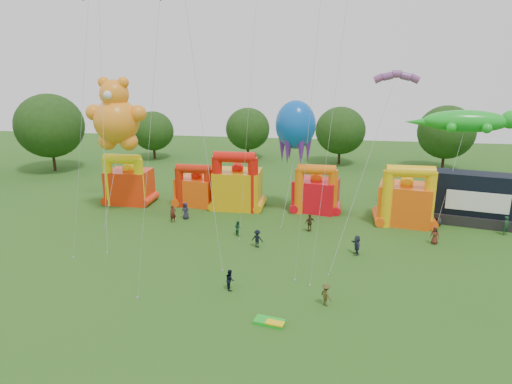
# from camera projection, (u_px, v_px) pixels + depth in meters

# --- Properties ---
(ground) EXTENTS (160.00, 160.00, 0.00)m
(ground) POSITION_uv_depth(u_px,v_px,m) (214.00, 359.00, 26.58)
(ground) COLOR #2A5919
(ground) RESTS_ON ground
(tree_ring) EXTENTS (121.60, 123.68, 12.07)m
(tree_ring) POSITION_uv_depth(u_px,v_px,m) (194.00, 255.00, 25.61)
(tree_ring) COLOR #352314
(tree_ring) RESTS_ON ground
(bouncy_castle_0) EXTENTS (5.01, 4.04, 6.32)m
(bouncy_castle_0) POSITION_uv_depth(u_px,v_px,m) (129.00, 184.00, 55.36)
(bouncy_castle_0) COLOR red
(bouncy_castle_0) RESTS_ON ground
(bouncy_castle_1) EXTENTS (5.06, 4.32, 5.22)m
(bouncy_castle_1) POSITION_uv_depth(u_px,v_px,m) (197.00, 189.00, 54.78)
(bouncy_castle_1) COLOR #FB500D
(bouncy_castle_1) RESTS_ON ground
(bouncy_castle_2) EXTENTS (5.38, 4.33, 7.00)m
(bouncy_castle_2) POSITION_uv_depth(u_px,v_px,m) (237.00, 186.00, 53.31)
(bouncy_castle_2) COLOR #E19F0B
(bouncy_castle_2) RESTS_ON ground
(bouncy_castle_3) EXTENTS (5.49, 4.76, 5.73)m
(bouncy_castle_3) POSITION_uv_depth(u_px,v_px,m) (316.00, 193.00, 52.45)
(bouncy_castle_3) COLOR red
(bouncy_castle_3) RESTS_ON ground
(bouncy_castle_4) EXTENTS (6.08, 5.23, 6.63)m
(bouncy_castle_4) POSITION_uv_depth(u_px,v_px,m) (406.00, 201.00, 48.27)
(bouncy_castle_4) COLOR #FF580D
(bouncy_castle_4) RESTS_ON ground
(stage_trailer) EXTENTS (9.24, 5.03, 5.52)m
(stage_trailer) POSITION_uv_depth(u_px,v_px,m) (473.00, 199.00, 48.36)
(stage_trailer) COLOR black
(stage_trailer) RESTS_ON ground
(teddy_bear_kite) EXTENTS (6.83, 7.44, 15.29)m
(teddy_bear_kite) POSITION_uv_depth(u_px,v_px,m) (116.00, 121.00, 49.17)
(teddy_bear_kite) COLOR orange
(teddy_bear_kite) RESTS_ON ground
(gecko_kite) EXTENTS (12.00, 9.08, 11.78)m
(gecko_kite) POSITION_uv_depth(u_px,v_px,m) (454.00, 164.00, 48.78)
(gecko_kite) COLOR green
(gecko_kite) RESTS_ON ground
(octopus_kite) EXTENTS (4.43, 7.95, 12.80)m
(octopus_kite) POSITION_uv_depth(u_px,v_px,m) (294.00, 144.00, 49.81)
(octopus_kite) COLOR #0C52B8
(octopus_kite) RESTS_ON ground
(parafoil_kites) EXTENTS (33.73, 13.92, 24.58)m
(parafoil_kites) POSITION_uv_depth(u_px,v_px,m) (208.00, 135.00, 41.03)
(parafoil_kites) COLOR red
(parafoil_kites) RESTS_ON ground
(diamond_kites) EXTENTS (23.46, 18.84, 39.80)m
(diamond_kites) POSITION_uv_depth(u_px,v_px,m) (226.00, 67.00, 36.40)
(diamond_kites) COLOR #F2490B
(diamond_kites) RESTS_ON ground
(folded_kite_bundle) EXTENTS (2.16, 1.40, 0.31)m
(folded_kite_bundle) POSITION_uv_depth(u_px,v_px,m) (270.00, 322.00, 30.13)
(folded_kite_bundle) COLOR green
(folded_kite_bundle) RESTS_ON ground
(spectator_0) EXTENTS (1.04, 0.82, 1.88)m
(spectator_0) POSITION_uv_depth(u_px,v_px,m) (185.00, 211.00, 50.03)
(spectator_0) COLOR #242137
(spectator_0) RESTS_ON ground
(spectator_1) EXTENTS (0.83, 0.79, 1.90)m
(spectator_1) POSITION_uv_depth(u_px,v_px,m) (173.00, 214.00, 48.96)
(spectator_1) COLOR #4D1A16
(spectator_1) RESTS_ON ground
(spectator_2) EXTENTS (0.92, 0.94, 1.52)m
(spectator_2) POSITION_uv_depth(u_px,v_px,m) (238.00, 228.00, 45.32)
(spectator_2) COLOR #1D482D
(spectator_2) RESTS_ON ground
(spectator_3) EXTENTS (1.21, 0.84, 1.70)m
(spectator_3) POSITION_uv_depth(u_px,v_px,m) (257.00, 239.00, 42.38)
(spectator_3) COLOR black
(spectator_3) RESTS_ON ground
(spectator_4) EXTENTS (1.17, 1.00, 1.88)m
(spectator_4) POSITION_uv_depth(u_px,v_px,m) (310.00, 223.00, 46.34)
(spectator_4) COLOR #43301B
(spectator_4) RESTS_ON ground
(spectator_5) EXTENTS (1.00, 1.76, 1.81)m
(spectator_5) POSITION_uv_depth(u_px,v_px,m) (357.00, 245.00, 40.79)
(spectator_5) COLOR #252B3F
(spectator_5) RESTS_ON ground
(spectator_6) EXTENTS (1.01, 0.90, 1.74)m
(spectator_6) POSITION_uv_depth(u_px,v_px,m) (435.00, 235.00, 43.15)
(spectator_6) COLOR #572519
(spectator_6) RESTS_ON ground
(spectator_7) EXTENTS (0.84, 0.83, 1.95)m
(spectator_7) POSITION_uv_depth(u_px,v_px,m) (506.00, 226.00, 45.37)
(spectator_7) COLOR #163922
(spectator_7) RESTS_ON ground
(spectator_8) EXTENTS (0.89, 0.97, 1.62)m
(spectator_8) POSITION_uv_depth(u_px,v_px,m) (230.00, 280.00, 34.52)
(spectator_8) COLOR black
(spectator_8) RESTS_ON ground
(spectator_9) EXTENTS (1.15, 1.23, 1.67)m
(spectator_9) POSITION_uv_depth(u_px,v_px,m) (326.00, 295.00, 32.24)
(spectator_9) COLOR #47421C
(spectator_9) RESTS_ON ground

